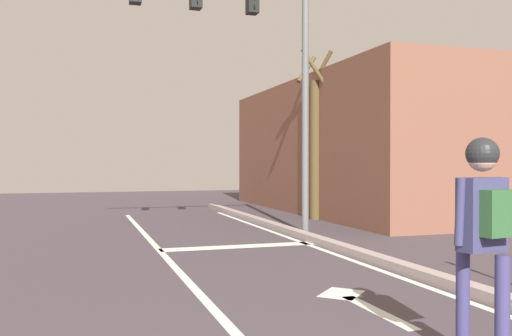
{
  "coord_description": "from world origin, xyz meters",
  "views": [
    {
      "loc": [
        -0.85,
        -1.14,
        1.6
      ],
      "look_at": [
        1.38,
        5.76,
        1.53
      ],
      "focal_mm": 38.48,
      "sensor_mm": 36.0,
      "label": 1
    }
  ],
  "objects": [
    {
      "name": "roadside_tree",
      "position": [
        5.53,
        13.13,
        2.19
      ],
      "size": [
        1.11,
        1.08,
        4.82
      ],
      "color": "brown",
      "rests_on": "ground"
    },
    {
      "name": "skater",
      "position": [
        2.16,
        2.38,
        1.18
      ],
      "size": [
        0.47,
        0.63,
        1.72
      ],
      "color": "#3C396B",
      "rests_on": "skateboard"
    },
    {
      "name": "lane_arrow_head",
      "position": [
        2.2,
        4.9,
        0.0
      ],
      "size": [
        0.71,
        0.71,
        0.01
      ],
      "primitive_type": "cube",
      "rotation": [
        0.0,
        0.0,
        0.79
      ],
      "color": "silver",
      "rests_on": "ground"
    },
    {
      "name": "lane_line_curbside",
      "position": [
        3.41,
        6.0,
        0.0
      ],
      "size": [
        0.12,
        20.0,
        0.01
      ],
      "primitive_type": "cube",
      "color": "silver",
      "rests_on": "ground"
    },
    {
      "name": "stop_bar",
      "position": [
        2.05,
        8.91,
        0.0
      ],
      "size": [
        3.02,
        0.4,
        0.01
      ],
      "primitive_type": "cube",
      "color": "silver",
      "rests_on": "ground"
    },
    {
      "name": "building_block",
      "position": [
        11.74,
        15.13,
        2.11
      ],
      "size": [
        12.36,
        11.77,
        4.23
      ],
      "primitive_type": "cube",
      "color": "brown",
      "rests_on": "ground"
    },
    {
      "name": "curb_strip",
      "position": [
        3.66,
        6.0,
        0.07
      ],
      "size": [
        0.24,
        24.0,
        0.14
      ],
      "primitive_type": "cube",
      "color": "#A49291",
      "rests_on": "ground"
    },
    {
      "name": "traffic_signal_mast",
      "position": [
        2.6,
        10.41,
        4.32
      ],
      "size": [
        5.15,
        0.34,
        5.84
      ],
      "color": "slate",
      "rests_on": "ground"
    },
    {
      "name": "lane_line_center",
      "position": [
        0.54,
        6.0,
        0.0
      ],
      "size": [
        0.12,
        20.0,
        0.01
      ],
      "primitive_type": "cube",
      "color": "silver",
      "rests_on": "ground"
    },
    {
      "name": "lane_arrow_stem",
      "position": [
        2.2,
        4.05,
        0.0
      ],
      "size": [
        0.16,
        1.4,
        0.01
      ],
      "primitive_type": "cube",
      "color": "silver",
      "rests_on": "ground"
    }
  ]
}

